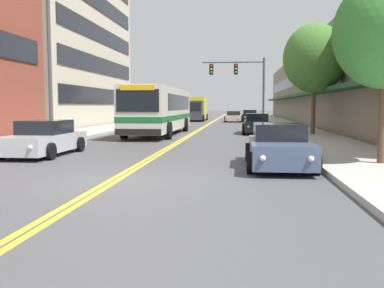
{
  "coord_description": "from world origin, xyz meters",
  "views": [
    {
      "loc": [
        3.16,
        -10.5,
        1.89
      ],
      "look_at": [
        -0.66,
        23.78,
        -1.2
      ],
      "focal_mm": 40.0,
      "sensor_mm": 36.0,
      "label": 1
    }
  ],
  "objects_px": {
    "car_dark_grey_parked_left_mid": "(161,119)",
    "box_truck": "(196,109)",
    "car_silver_parked_left_far": "(44,139)",
    "car_slate_blue_parked_right_foreground": "(279,147)",
    "car_black_parked_right_far": "(250,116)",
    "car_charcoal_parked_right_mid": "(257,124)",
    "street_lamp_left_near": "(56,32)",
    "car_beige_moving_lead": "(234,117)",
    "city_bus": "(160,108)",
    "street_tree_right_mid": "(315,58)",
    "fire_hydrant": "(300,134)",
    "traffic_signal_mast": "(242,78)"
  },
  "relations": [
    {
      "from": "car_dark_grey_parked_left_mid",
      "to": "box_truck",
      "type": "bearing_deg",
      "value": 81.1
    },
    {
      "from": "car_dark_grey_parked_left_mid",
      "to": "car_silver_parked_left_far",
      "type": "height_order",
      "value": "car_silver_parked_left_far"
    },
    {
      "from": "car_slate_blue_parked_right_foreground",
      "to": "car_black_parked_right_far",
      "type": "relative_size",
      "value": 0.94
    },
    {
      "from": "car_black_parked_right_far",
      "to": "car_charcoal_parked_right_mid",
      "type": "bearing_deg",
      "value": -90.08
    },
    {
      "from": "car_silver_parked_left_far",
      "to": "car_dark_grey_parked_left_mid",
      "type": "bearing_deg",
      "value": 90.02
    },
    {
      "from": "car_dark_grey_parked_left_mid",
      "to": "street_lamp_left_near",
      "type": "distance_m",
      "value": 22.5
    },
    {
      "from": "car_beige_moving_lead",
      "to": "car_silver_parked_left_far",
      "type": "bearing_deg",
      "value": -101.03
    },
    {
      "from": "city_bus",
      "to": "car_beige_moving_lead",
      "type": "xyz_separation_m",
      "value": [
        4.53,
        22.3,
        -1.12
      ]
    },
    {
      "from": "street_lamp_left_near",
      "to": "street_tree_right_mid",
      "type": "distance_m",
      "value": 15.23
    },
    {
      "from": "fire_hydrant",
      "to": "car_charcoal_parked_right_mid",
      "type": "bearing_deg",
      "value": 99.82
    },
    {
      "from": "city_bus",
      "to": "street_lamp_left_near",
      "type": "xyz_separation_m",
      "value": [
        -2.87,
        -9.51,
        3.45
      ]
    },
    {
      "from": "car_silver_parked_left_far",
      "to": "street_tree_right_mid",
      "type": "distance_m",
      "value": 17.03
    },
    {
      "from": "car_charcoal_parked_right_mid",
      "to": "traffic_signal_mast",
      "type": "bearing_deg",
      "value": 97.12
    },
    {
      "from": "car_black_parked_right_far",
      "to": "fire_hydrant",
      "type": "distance_m",
      "value": 31.81
    },
    {
      "from": "city_bus",
      "to": "street_tree_right_mid",
      "type": "relative_size",
      "value": 1.86
    },
    {
      "from": "city_bus",
      "to": "box_truck",
      "type": "xyz_separation_m",
      "value": [
        -0.23,
        25.33,
        -0.17
      ]
    },
    {
      "from": "car_black_parked_right_far",
      "to": "traffic_signal_mast",
      "type": "bearing_deg",
      "value": -94.16
    },
    {
      "from": "street_lamp_left_near",
      "to": "city_bus",
      "type": "bearing_deg",
      "value": 73.22
    },
    {
      "from": "car_dark_grey_parked_left_mid",
      "to": "car_black_parked_right_far",
      "type": "relative_size",
      "value": 1.0
    },
    {
      "from": "city_bus",
      "to": "box_truck",
      "type": "relative_size",
      "value": 1.67
    },
    {
      "from": "city_bus",
      "to": "car_beige_moving_lead",
      "type": "relative_size",
      "value": 3.01
    },
    {
      "from": "car_beige_moving_lead",
      "to": "car_charcoal_parked_right_mid",
      "type": "bearing_deg",
      "value": -84.82
    },
    {
      "from": "city_bus",
      "to": "traffic_signal_mast",
      "type": "xyz_separation_m",
      "value": [
        5.4,
        9.68,
        2.56
      ]
    },
    {
      "from": "car_silver_parked_left_far",
      "to": "fire_hydrant",
      "type": "xyz_separation_m",
      "value": [
        10.25,
        4.63,
        -0.04
      ]
    },
    {
      "from": "car_silver_parked_left_far",
      "to": "car_black_parked_right_far",
      "type": "height_order",
      "value": "car_black_parked_right_far"
    },
    {
      "from": "car_dark_grey_parked_left_mid",
      "to": "car_charcoal_parked_right_mid",
      "type": "xyz_separation_m",
      "value": [
        8.64,
        -10.93,
        0.03
      ]
    },
    {
      "from": "traffic_signal_mast",
      "to": "street_tree_right_mid",
      "type": "relative_size",
      "value": 0.9
    },
    {
      "from": "car_silver_parked_left_far",
      "to": "car_slate_blue_parked_right_foreground",
      "type": "height_order",
      "value": "car_slate_blue_parked_right_foreground"
    },
    {
      "from": "box_truck",
      "to": "car_slate_blue_parked_right_foreground",
      "type": "bearing_deg",
      "value": -80.52
    },
    {
      "from": "car_charcoal_parked_right_mid",
      "to": "street_tree_right_mid",
      "type": "bearing_deg",
      "value": -37.78
    },
    {
      "from": "car_dark_grey_parked_left_mid",
      "to": "street_tree_right_mid",
      "type": "height_order",
      "value": "street_tree_right_mid"
    },
    {
      "from": "car_black_parked_right_far",
      "to": "car_beige_moving_lead",
      "type": "xyz_separation_m",
      "value": [
        -1.91,
        -1.73,
        -0.06
      ]
    },
    {
      "from": "traffic_signal_mast",
      "to": "car_beige_moving_lead",
      "type": "bearing_deg",
      "value": 93.93
    },
    {
      "from": "car_black_parked_right_far",
      "to": "box_truck",
      "type": "bearing_deg",
      "value": 168.92
    },
    {
      "from": "traffic_signal_mast",
      "to": "street_lamp_left_near",
      "type": "distance_m",
      "value": 20.92
    },
    {
      "from": "car_charcoal_parked_right_mid",
      "to": "street_tree_right_mid",
      "type": "xyz_separation_m",
      "value": [
        3.33,
        -2.58,
        4.13
      ]
    },
    {
      "from": "box_truck",
      "to": "fire_hydrant",
      "type": "distance_m",
      "value": 34.11
    },
    {
      "from": "street_lamp_left_near",
      "to": "street_tree_right_mid",
      "type": "xyz_separation_m",
      "value": [
        12.61,
        8.52,
        -0.39
      ]
    },
    {
      "from": "car_dark_grey_parked_left_mid",
      "to": "box_truck",
      "type": "xyz_separation_m",
      "value": [
        2.01,
        12.82,
        0.93
      ]
    },
    {
      "from": "city_bus",
      "to": "car_black_parked_right_far",
      "type": "height_order",
      "value": "city_bus"
    },
    {
      "from": "city_bus",
      "to": "traffic_signal_mast",
      "type": "bearing_deg",
      "value": 60.84
    },
    {
      "from": "car_beige_moving_lead",
      "to": "street_lamp_left_near",
      "type": "xyz_separation_m",
      "value": [
        -7.4,
        -31.81,
        4.57
      ]
    },
    {
      "from": "car_slate_blue_parked_right_foreground",
      "to": "street_lamp_left_near",
      "type": "relative_size",
      "value": 0.52
    },
    {
      "from": "car_charcoal_parked_right_mid",
      "to": "fire_hydrant",
      "type": "bearing_deg",
      "value": -80.18
    },
    {
      "from": "box_truck",
      "to": "fire_hydrant",
      "type": "bearing_deg",
      "value": -75.99
    },
    {
      "from": "car_silver_parked_left_far",
      "to": "car_beige_moving_lead",
      "type": "distance_m",
      "value": 35.32
    },
    {
      "from": "city_bus",
      "to": "car_dark_grey_parked_left_mid",
      "type": "xyz_separation_m",
      "value": [
        -2.23,
        12.52,
        -1.1
      ]
    },
    {
      "from": "city_bus",
      "to": "street_lamp_left_near",
      "type": "relative_size",
      "value": 1.43
    },
    {
      "from": "traffic_signal_mast",
      "to": "street_tree_right_mid",
      "type": "xyz_separation_m",
      "value": [
        4.34,
        -10.67,
        0.5
      ]
    },
    {
      "from": "car_silver_parked_left_far",
      "to": "fire_hydrant",
      "type": "relative_size",
      "value": 5.62
    }
  ]
}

